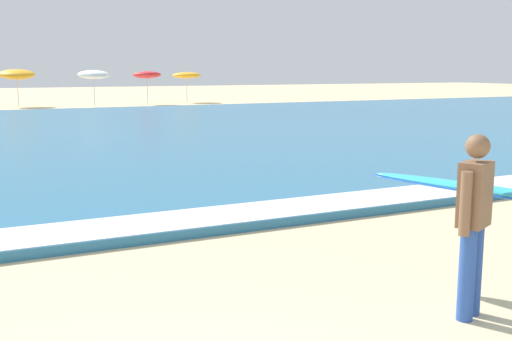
% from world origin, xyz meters
% --- Properties ---
extents(surf_foam, '(120.00, 1.14, 0.01)m').
position_xyz_m(surf_foam, '(0.00, 5.45, 0.15)').
color(surf_foam, white).
rests_on(surf_foam, sea).
extents(surfer_with_board, '(1.43, 2.52, 1.73)m').
position_xyz_m(surfer_with_board, '(3.28, 1.30, 1.03)').
color(surfer_with_board, '#284CA3').
rests_on(surfer_with_board, ground).
extents(beach_umbrella_4, '(2.15, 2.19, 2.40)m').
position_xyz_m(beach_umbrella_4, '(2.38, 37.97, 2.00)').
color(beach_umbrella_4, beige).
rests_on(beach_umbrella_4, ground).
extents(beach_umbrella_5, '(1.92, 1.94, 2.31)m').
position_xyz_m(beach_umbrella_5, '(6.60, 35.70, 1.99)').
color(beach_umbrella_5, beige).
rests_on(beach_umbrella_5, ground).
extents(beach_umbrella_6, '(1.84, 1.86, 2.24)m').
position_xyz_m(beach_umbrella_6, '(10.27, 36.76, 1.95)').
color(beach_umbrella_6, beige).
rests_on(beach_umbrella_6, ground).
extents(beach_umbrella_7, '(2.01, 2.01, 2.13)m').
position_xyz_m(beach_umbrella_7, '(13.57, 38.27, 1.89)').
color(beach_umbrella_7, beige).
rests_on(beach_umbrella_7, ground).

